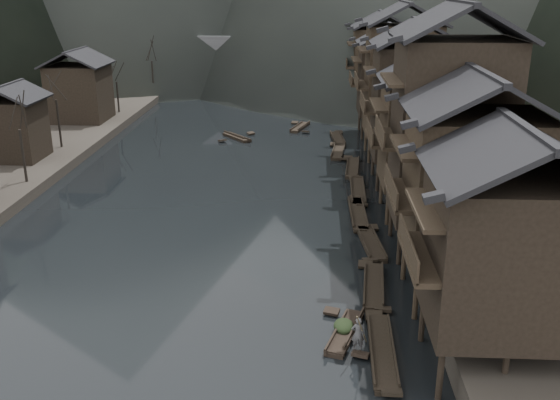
{
  "coord_description": "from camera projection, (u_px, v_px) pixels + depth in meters",
  "views": [
    {
      "loc": [
        8.42,
        -33.87,
        17.58
      ],
      "look_at": [
        6.16,
        8.69,
        2.5
      ],
      "focal_mm": 40.0,
      "sensor_mm": 36.0,
      "label": 1
    }
  ],
  "objects": [
    {
      "name": "bare_trees",
      "position": [
        32.0,
        110.0,
        56.42
      ],
      "size": [
        4.0,
        75.26,
        7.99
      ],
      "color": "black",
      "rests_on": "left_bank"
    },
    {
      "name": "right_bank",
      "position": [
        537.0,
        129.0,
        73.78
      ],
      "size": [
        40.0,
        200.0,
        1.8
      ],
      "primitive_type": "cube",
      "color": "#2D2823",
      "rests_on": "ground"
    },
    {
      "name": "hero_sampan",
      "position": [
        345.0,
        332.0,
        32.59
      ],
      "size": [
        2.32,
        4.94,
        0.43
      ],
      "color": "black",
      "rests_on": "water"
    },
    {
      "name": "water",
      "position": [
        172.0,
        284.0,
        38.17
      ],
      "size": [
        300.0,
        300.0,
        0.0
      ],
      "primitive_type": "plane",
      "color": "black",
      "rests_on": "ground"
    },
    {
      "name": "bamboo_pole",
      "position": [
        364.0,
        286.0,
        29.83
      ],
      "size": [
        0.85,
        2.46,
        2.98
      ],
      "primitive_type": "cylinder",
      "rotation": [
        0.71,
        0.0,
        -0.31
      ],
      "color": "#8C7A51",
      "rests_on": "boatman"
    },
    {
      "name": "cargo_heap",
      "position": [
        344.0,
        320.0,
        32.61
      ],
      "size": [
        1.08,
        1.42,
        0.65
      ],
      "primitive_type": "ellipsoid",
      "color": "black",
      "rests_on": "hero_sampan"
    },
    {
      "name": "midriver_boats",
      "position": [
        271.0,
        131.0,
        75.62
      ],
      "size": [
        10.53,
        10.81,
        0.45
      ],
      "color": "black",
      "rests_on": "water"
    },
    {
      "name": "moored_sampans",
      "position": [
        355.0,
        201.0,
        51.96
      ],
      "size": [
        3.19,
        51.05,
        0.47
      ],
      "color": "black",
      "rests_on": "water"
    },
    {
      "name": "stilt_houses",
      "position": [
        418.0,
        89.0,
        52.7
      ],
      "size": [
        9.0,
        67.6,
        16.6
      ],
      "color": "black",
      "rests_on": "ground"
    },
    {
      "name": "boatman",
      "position": [
        358.0,
        330.0,
        30.64
      ],
      "size": [
        0.68,
        0.47,
        1.81
      ],
      "primitive_type": "imported",
      "rotation": [
        0.0,
        0.0,
        3.2
      ],
      "color": "#505052",
      "rests_on": "hero_sampan"
    },
    {
      "name": "stone_bridge",
      "position": [
        263.0,
        59.0,
        104.25
      ],
      "size": [
        40.0,
        6.0,
        9.0
      ],
      "color": "#4C4C4F",
      "rests_on": "ground"
    }
  ]
}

